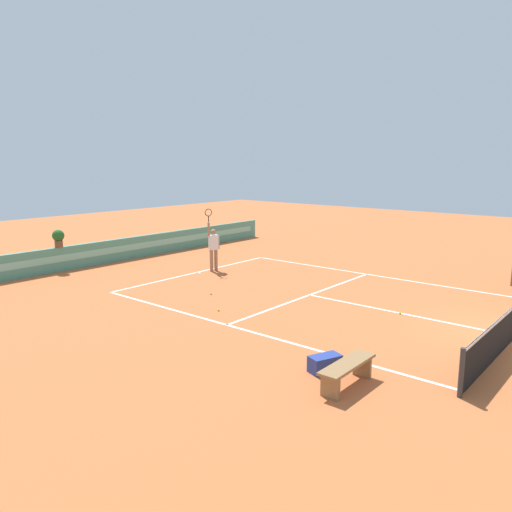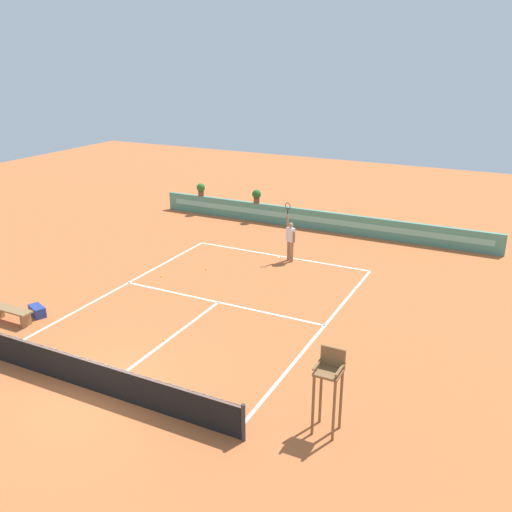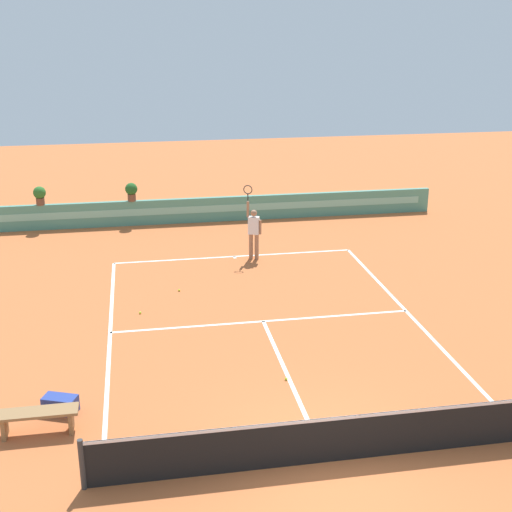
{
  "view_description": "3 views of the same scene",
  "coord_description": "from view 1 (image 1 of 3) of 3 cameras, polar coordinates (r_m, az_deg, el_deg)",
  "views": [
    {
      "loc": [
        -13.87,
        -2.73,
        4.5
      ],
      "look_at": [
        0.25,
        8.97,
        1.0
      ],
      "focal_mm": 35.32,
      "sensor_mm": 36.0,
      "label": 1
    },
    {
      "loc": [
        9.47,
        -9.48,
        8.54
      ],
      "look_at": [
        0.25,
        8.97,
        1.0
      ],
      "focal_mm": 38.99,
      "sensor_mm": 36.0,
      "label": 2
    },
    {
      "loc": [
        -3.19,
        -10.5,
        7.86
      ],
      "look_at": [
        0.25,
        8.97,
        1.0
      ],
      "focal_mm": 48.37,
      "sensor_mm": 36.0,
      "label": 3
    }
  ],
  "objects": [
    {
      "name": "ground_plane",
      "position": [
        17.0,
        7.22,
        -4.64
      ],
      "size": [
        60.0,
        60.0,
        0.0
      ],
      "primitive_type": "plane",
      "color": "#BC6033"
    },
    {
      "name": "court_lines",
      "position": [
        17.38,
        5.21,
        -4.24
      ],
      "size": [
        8.32,
        11.94,
        0.01
      ],
      "color": "white",
      "rests_on": "ground"
    },
    {
      "name": "back_wall_barrier",
      "position": [
        23.96,
        -14.18,
        0.86
      ],
      "size": [
        18.0,
        0.21,
        1.0
      ],
      "color": "#4C8E7A",
      "rests_on": "ground"
    },
    {
      "name": "bench_courtside",
      "position": [
        10.5,
        10.3,
        -12.49
      ],
      "size": [
        1.6,
        0.44,
        0.51
      ],
      "color": "olive",
      "rests_on": "ground"
    },
    {
      "name": "gear_bag",
      "position": [
        11.21,
        7.81,
        -11.97
      ],
      "size": [
        0.78,
        0.59,
        0.36
      ],
      "primitive_type": "cube",
      "rotation": [
        0.0,
        0.0,
        -0.38
      ],
      "color": "navy",
      "rests_on": "ground"
    },
    {
      "name": "tennis_player",
      "position": [
        20.64,
        -4.85,
        1.14
      ],
      "size": [
        0.59,
        0.34,
        2.58
      ],
      "color": "#9E7051",
      "rests_on": "ground"
    },
    {
      "name": "tennis_ball_near_baseline",
      "position": [
        15.64,
        16.01,
        -6.22
      ],
      "size": [
        0.07,
        0.07,
        0.07
      ],
      "primitive_type": "sphere",
      "color": "#CCE033",
      "rests_on": "ground"
    },
    {
      "name": "tennis_ball_mid_court",
      "position": [
        17.2,
        -5.13,
        -4.29
      ],
      "size": [
        0.07,
        0.07,
        0.07
      ],
      "primitive_type": "sphere",
      "color": "#CCE033",
      "rests_on": "ground"
    },
    {
      "name": "tennis_ball_by_sideline",
      "position": [
        15.37,
        -4.27,
        -6.12
      ],
      "size": [
        0.07,
        0.07,
        0.07
      ],
      "primitive_type": "sphere",
      "color": "#CCE033",
      "rests_on": "ground"
    },
    {
      "name": "potted_plant_left",
      "position": [
        22.01,
        -21.48,
        1.99
      ],
      "size": [
        0.48,
        0.48,
        0.72
      ],
      "color": "brown",
      "rests_on": "back_wall_barrier"
    }
  ]
}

